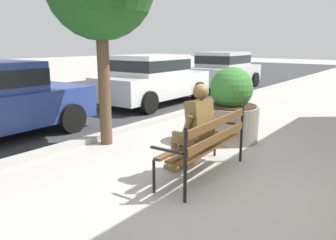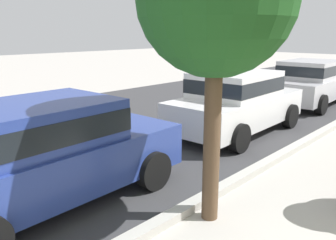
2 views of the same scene
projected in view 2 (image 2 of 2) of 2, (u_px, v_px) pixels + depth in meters
The scene contains 5 objects.
street_surface at pixel (18, 148), 7.76m from camera, with size 60.00×9.00×0.01m, color #38383A.
curb_stone at pixel (169, 218), 4.71m from camera, with size 60.00×0.20×0.12m, color #B2AFA8.
parked_car_blue at pixel (45, 150), 5.06m from camera, with size 4.14×2.00×1.56m.
parked_car_white at pixel (237, 100), 8.73m from camera, with size 4.14×2.00×1.56m.
parked_car_silver at pixel (310, 81), 12.12m from camera, with size 4.14×2.00×1.56m.
Camera 2 is at (-3.12, 0.03, 2.51)m, focal length 37.20 mm.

